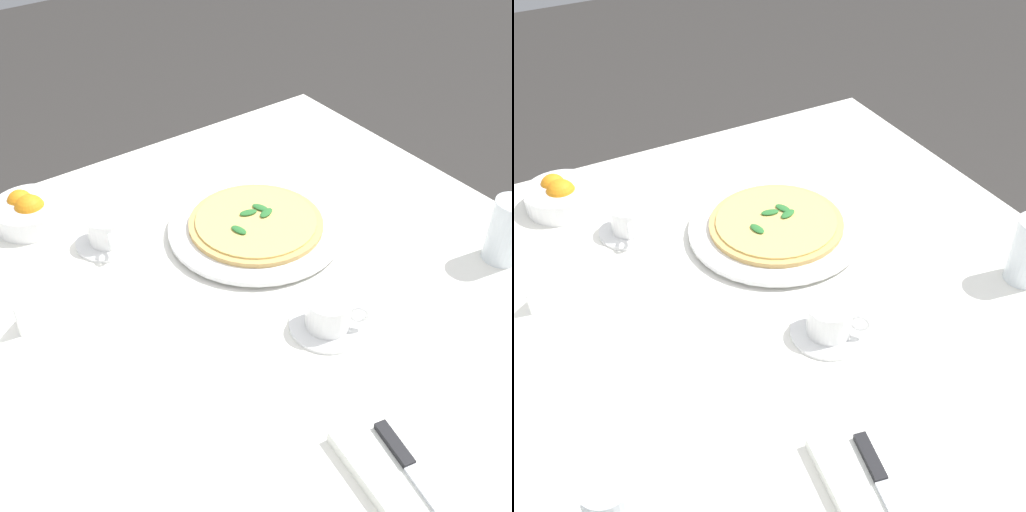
# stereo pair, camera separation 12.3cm
# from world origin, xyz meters

# --- Properties ---
(dining_table) EXTENTS (1.19, 1.19, 0.73)m
(dining_table) POSITION_xyz_m (0.00, 0.00, 0.61)
(dining_table) COLOR white
(dining_table) RESTS_ON ground_plane
(pizza_plate) EXTENTS (0.35, 0.35, 0.02)m
(pizza_plate) POSITION_xyz_m (-0.16, 0.12, 0.74)
(pizza_plate) COLOR white
(pizza_plate) RESTS_ON dining_table
(pizza) EXTENTS (0.27, 0.27, 0.02)m
(pizza) POSITION_xyz_m (-0.16, 0.12, 0.75)
(pizza) COLOR #DBAD60
(pizza) RESTS_ON pizza_plate
(coffee_cup_far_right) EXTENTS (0.13, 0.13, 0.06)m
(coffee_cup_far_right) POSITION_xyz_m (-0.30, -0.13, 0.76)
(coffee_cup_far_right) COLOR white
(coffee_cup_far_right) RESTS_ON dining_table
(coffee_cup_back_corner) EXTENTS (0.13, 0.13, 0.06)m
(coffee_cup_back_corner) POSITION_xyz_m (0.12, 0.06, 0.76)
(coffee_cup_back_corner) COLOR white
(coffee_cup_back_corner) RESTS_ON dining_table
(water_glass_near_right) EXTENTS (0.07, 0.07, 0.13)m
(water_glass_near_right) POSITION_xyz_m (0.18, 0.44, 0.79)
(water_glass_near_right) COLOR white
(water_glass_near_right) RESTS_ON dining_table
(napkin_folded) EXTENTS (0.24, 0.16, 0.02)m
(napkin_folded) POSITION_xyz_m (0.41, -0.04, 0.74)
(napkin_folded) COLOR white
(napkin_folded) RESTS_ON dining_table
(dinner_knife) EXTENTS (0.19, 0.06, 0.01)m
(dinner_knife) POSITION_xyz_m (0.42, -0.04, 0.75)
(dinner_knife) COLOR silver
(dinner_knife) RESTS_ON napkin_folded
(citrus_bowl) EXTENTS (0.15, 0.15, 0.07)m
(citrus_bowl) POSITION_xyz_m (-0.46, -0.23, 0.76)
(citrus_bowl) COLOR white
(citrus_bowl) RESTS_ON dining_table
(menu_card) EXTENTS (0.06, 0.08, 0.06)m
(menu_card) POSITION_xyz_m (-0.18, -0.33, 0.76)
(menu_card) COLOR white
(menu_card) RESTS_ON dining_table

